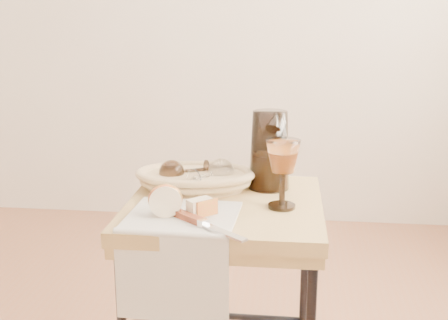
% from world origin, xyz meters
% --- Properties ---
extents(side_table, '(0.52, 0.52, 0.66)m').
position_xyz_m(side_table, '(0.54, 0.16, 0.33)').
color(side_table, olive).
rests_on(side_table, floor).
extents(tea_towel, '(0.28, 0.25, 0.01)m').
position_xyz_m(tea_towel, '(0.45, 0.03, 0.66)').
color(tea_towel, silver).
rests_on(tea_towel, side_table).
extents(bread_basket, '(0.31, 0.22, 0.05)m').
position_xyz_m(bread_basket, '(0.44, 0.26, 0.69)').
color(bread_basket, tan).
rests_on(bread_basket, side_table).
extents(goblet_lying_a, '(0.14, 0.12, 0.07)m').
position_xyz_m(goblet_lying_a, '(0.42, 0.27, 0.71)').
color(goblet_lying_a, '#4C3522').
rests_on(goblet_lying_a, bread_basket).
extents(goblet_lying_b, '(0.14, 0.14, 0.08)m').
position_xyz_m(goblet_lying_b, '(0.49, 0.24, 0.71)').
color(goblet_lying_b, white).
rests_on(goblet_lying_b, bread_basket).
extents(pitcher, '(0.22, 0.27, 0.26)m').
position_xyz_m(pitcher, '(0.65, 0.30, 0.77)').
color(pitcher, black).
rests_on(pitcher, side_table).
extents(wine_goblet, '(0.10, 0.10, 0.18)m').
position_xyz_m(wine_goblet, '(0.69, 0.13, 0.75)').
color(wine_goblet, white).
rests_on(wine_goblet, side_table).
extents(apple_half, '(0.09, 0.06, 0.08)m').
position_xyz_m(apple_half, '(0.41, 0.03, 0.70)').
color(apple_half, red).
rests_on(apple_half, tea_towel).
extents(apple_wedge, '(0.07, 0.07, 0.04)m').
position_xyz_m(apple_wedge, '(0.49, 0.04, 0.69)').
color(apple_wedge, '#FFE6BB').
rests_on(apple_wedge, tea_towel).
extents(table_knife, '(0.19, 0.17, 0.02)m').
position_xyz_m(table_knife, '(0.52, -0.04, 0.67)').
color(table_knife, silver).
rests_on(table_knife, tea_towel).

